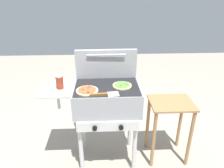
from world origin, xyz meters
name	(u,v)px	position (x,y,z in m)	size (l,w,h in m)	color
ground_plane	(108,157)	(0.00, 0.00, 0.00)	(8.00, 8.00, 0.00)	gray
grill	(106,99)	(-0.01, 0.00, 0.76)	(0.96, 0.53, 0.90)	gray
grill_lid_open	(106,64)	(0.00, 0.21, 1.05)	(0.63, 0.08, 0.30)	gray
pizza_veggie	(122,85)	(0.15, -0.01, 0.91)	(0.18, 0.18, 0.03)	#E0C17F
pizza_pepperoni	(87,90)	(-0.18, -0.10, 0.91)	(0.20, 0.20, 0.03)	beige
sauce_jar	(60,82)	(-0.44, -0.03, 0.97)	(0.07, 0.07, 0.13)	maroon
spatula	(105,94)	(-0.02, -0.19, 0.91)	(0.26, 0.10, 0.02)	#B7BABF
prep_table	(169,118)	(0.66, 0.00, 0.51)	(0.44, 0.36, 0.70)	olive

